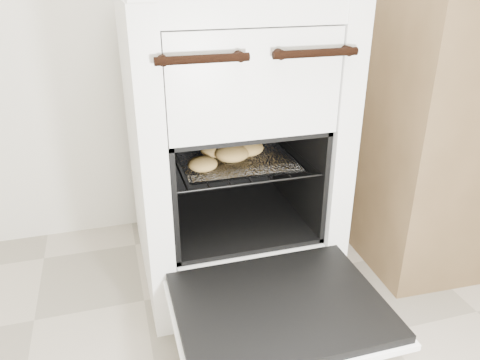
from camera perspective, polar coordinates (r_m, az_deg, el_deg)
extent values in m
cube|color=white|center=(1.53, -1.67, 4.43)|extent=(0.60, 0.64, 0.92)
cylinder|color=black|center=(1.10, -4.57, 14.48)|extent=(0.22, 0.02, 0.02)
cylinder|color=black|center=(1.18, 9.24, 15.02)|extent=(0.22, 0.02, 0.02)
cube|color=black|center=(1.23, 4.84, -15.01)|extent=(0.52, 0.40, 0.02)
cube|color=white|center=(1.24, 4.81, -15.65)|extent=(0.54, 0.42, 0.02)
cylinder|color=black|center=(1.43, -9.17, 1.83)|extent=(0.01, 0.42, 0.01)
cylinder|color=black|center=(1.53, 6.88, 3.58)|extent=(0.01, 0.42, 0.01)
cylinder|color=black|center=(1.29, 1.48, -0.42)|extent=(0.43, 0.01, 0.01)
cylinder|color=black|center=(1.65, -2.72, 5.26)|extent=(0.43, 0.01, 0.01)
cylinder|color=black|center=(1.44, -7.80, 1.99)|extent=(0.01, 0.40, 0.01)
cylinder|color=black|center=(1.44, -5.45, 2.25)|extent=(0.01, 0.40, 0.01)
cylinder|color=black|center=(1.45, -3.14, 2.51)|extent=(0.01, 0.40, 0.01)
cylinder|color=black|center=(1.47, -0.87, 2.76)|extent=(0.01, 0.40, 0.01)
cylinder|color=black|center=(1.48, 1.36, 3.01)|extent=(0.01, 0.40, 0.01)
cylinder|color=black|center=(1.50, 3.54, 3.24)|extent=(0.01, 0.40, 0.01)
cylinder|color=black|center=(1.52, 5.67, 3.46)|extent=(0.01, 0.40, 0.01)
cube|color=silver|center=(1.45, -0.66, 2.70)|extent=(0.34, 0.30, 0.01)
ellipsoid|color=tan|center=(1.54, 0.23, 5.01)|extent=(0.11, 0.11, 0.04)
ellipsoid|color=tan|center=(1.49, -1.20, 4.28)|extent=(0.09, 0.09, 0.04)
ellipsoid|color=tan|center=(1.46, 0.71, 3.98)|extent=(0.15, 0.15, 0.05)
ellipsoid|color=tan|center=(1.41, -1.02, 3.32)|extent=(0.15, 0.15, 0.05)
ellipsoid|color=tan|center=(1.45, -2.98, 3.75)|extent=(0.13, 0.13, 0.04)
ellipsoid|color=tan|center=(1.35, -4.58, 1.98)|extent=(0.10, 0.10, 0.04)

